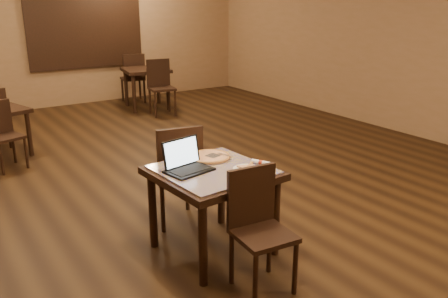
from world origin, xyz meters
TOP-DOWN VIEW (x-y plane):
  - ground at (0.00, 0.00)m, footprint 10.00×10.00m
  - wall_back at (0.00, 5.00)m, footprint 8.00×0.02m
  - wall_right at (4.00, 0.00)m, footprint 0.02×10.00m
  - mural at (0.50, 4.96)m, footprint 2.34×0.05m
  - tiled_table at (-0.62, -1.62)m, footprint 0.99×0.99m
  - chair_main_near at (-0.61, -2.24)m, footprint 0.44×0.44m
  - chair_main_far at (-0.64, -1.01)m, footprint 0.51×0.51m
  - laptop at (-0.82, -1.51)m, footprint 0.41×0.35m
  - plate at (-0.40, -1.80)m, footprint 0.23×0.23m
  - pizza_slice at (-0.40, -1.80)m, footprint 0.25×0.25m
  - pizza_pan at (-0.50, -1.38)m, footprint 0.40×0.40m
  - pizza_whole at (-0.50, -1.38)m, footprint 0.37×0.37m
  - spatula at (-0.48, -1.40)m, footprint 0.18×0.28m
  - napkin_roll at (-0.22, -1.76)m, footprint 0.11×0.17m
  - other_table_a at (1.26, 3.84)m, footprint 0.97×0.97m
  - other_table_a_chair_near at (1.28, 3.24)m, footprint 0.51×0.51m
  - other_table_a_chair_far at (1.25, 4.44)m, footprint 0.51×0.51m
  - other_table_b_chair_near at (-1.75, 1.67)m, footprint 0.47×0.47m

SIDE VIEW (x-z plane):
  - ground at x=0.00m, z-range 0.00..0.00m
  - other_table_b_chair_near at x=-1.75m, z-range 0.06..0.93m
  - chair_main_near at x=-0.61m, z-range 0.06..1.00m
  - chair_main_far at x=-0.64m, z-range 0.06..1.07m
  - other_table_a_chair_near at x=1.28m, z-range 0.07..1.09m
  - other_table_a_chair_far at x=1.25m, z-range 0.07..1.09m
  - other_table_a at x=1.26m, z-range 0.26..1.05m
  - tiled_table at x=-0.62m, z-range 0.28..1.04m
  - pizza_pan at x=-0.50m, z-range 0.76..0.77m
  - plate at x=-0.40m, z-range 0.76..0.78m
  - pizza_whole at x=-0.50m, z-range 0.77..0.79m
  - napkin_roll at x=-0.22m, z-range 0.76..0.80m
  - pizza_slice at x=-0.40m, z-range 0.78..0.80m
  - spatula at x=-0.48m, z-range 0.78..0.80m
  - laptop at x=-0.82m, z-range 0.70..0.95m
  - wall_back at x=0.00m, z-range 0.00..3.00m
  - wall_right at x=4.00m, z-range 0.00..3.00m
  - mural at x=0.50m, z-range 0.73..2.37m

